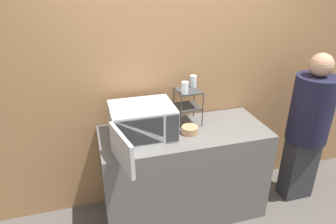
# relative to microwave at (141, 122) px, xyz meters

# --- Properties ---
(wall_back) EXTENTS (8.00, 0.06, 2.60)m
(wall_back) POSITION_rel_microwave_xyz_m (0.40, 0.35, 0.22)
(wall_back) COLOR #9E7047
(wall_back) RESTS_ON ground_plane
(counter) EXTENTS (1.57, 0.66, 0.94)m
(counter) POSITION_rel_microwave_xyz_m (0.40, -0.02, -0.61)
(counter) COLOR #595654
(counter) RESTS_ON ground_plane
(microwave) EXTENTS (0.58, 0.86, 0.28)m
(microwave) POSITION_rel_microwave_xyz_m (0.00, 0.00, 0.00)
(microwave) COLOR #ADADB2
(microwave) RESTS_ON counter
(dish_rack) EXTENTS (0.22, 0.24, 0.34)m
(dish_rack) POSITION_rel_microwave_xyz_m (0.48, 0.15, 0.10)
(dish_rack) COLOR #333333
(dish_rack) RESTS_ON counter
(glass_front_left) EXTENTS (0.06, 0.06, 0.11)m
(glass_front_left) POSITION_rel_microwave_xyz_m (0.42, 0.07, 0.25)
(glass_front_left) COLOR silver
(glass_front_left) RESTS_ON dish_rack
(glass_back_right) EXTENTS (0.06, 0.06, 0.11)m
(glass_back_right) POSITION_rel_microwave_xyz_m (0.56, 0.22, 0.25)
(glass_back_right) COLOR silver
(glass_back_right) RESTS_ON dish_rack
(bowl) EXTENTS (0.15, 0.15, 0.07)m
(bowl) POSITION_rel_microwave_xyz_m (0.43, -0.07, -0.11)
(bowl) COLOR #AD7F56
(bowl) RESTS_ON counter
(person) EXTENTS (0.40, 0.40, 1.61)m
(person) POSITION_rel_microwave_xyz_m (1.68, -0.13, -0.19)
(person) COLOR #2D2D33
(person) RESTS_ON ground_plane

